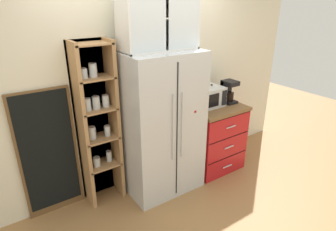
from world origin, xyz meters
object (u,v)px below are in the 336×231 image
coffee_maker (228,91)px  bottle_amber (211,95)px  bottle_cobalt (212,97)px  microwave (206,97)px  mug_sage (216,103)px  refrigerator (161,124)px  chalkboard_menu (49,154)px

coffee_maker → bottle_amber: 0.26m
coffee_maker → bottle_cobalt: 0.26m
microwave → bottle_amber: 0.11m
mug_sage → bottle_amber: (-0.00, 0.10, 0.08)m
refrigerator → mug_sage: (0.85, -0.03, 0.10)m
microwave → bottle_amber: bottle_amber is taller
bottle_amber → chalkboard_menu: size_ratio=0.20×
bottle_cobalt → coffee_maker: bearing=-11.9°
bottle_cobalt → chalkboard_menu: (-2.09, 0.24, -0.31)m
coffee_maker → bottle_amber: coffee_maker is taller
refrigerator → bottle_amber: (0.85, 0.07, 0.18)m
refrigerator → mug_sage: 0.86m
bottle_cobalt → chalkboard_menu: chalkboard_menu is taller
bottle_amber → chalkboard_menu: bearing=173.8°
bottle_cobalt → bottle_amber: (-0.00, 0.01, 0.02)m
chalkboard_menu → bottle_amber: bearing=-6.2°
coffee_maker → bottle_cobalt: coffee_maker is taller
microwave → bottle_amber: bearing=12.2°
refrigerator → bottle_amber: bearing=4.8°
refrigerator → chalkboard_menu: (-1.24, 0.30, -0.15)m
microwave → mug_sage: size_ratio=3.98×
coffee_maker → microwave: bearing=173.2°
bottle_cobalt → bottle_amber: bearing=90.0°
mug_sage → bottle_amber: bottle_amber is taller
microwave → chalkboard_menu: bearing=172.8°
microwave → bottle_cobalt: (0.11, 0.01, -0.02)m
microwave → mug_sage: microwave is taller
microwave → coffee_maker: size_ratio=1.42×
coffee_maker → bottle_amber: (-0.25, 0.06, -0.03)m
refrigerator → coffee_maker: 1.12m
bottle_amber → bottle_cobalt: bearing=-90.0°
microwave → bottle_cobalt: 0.11m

